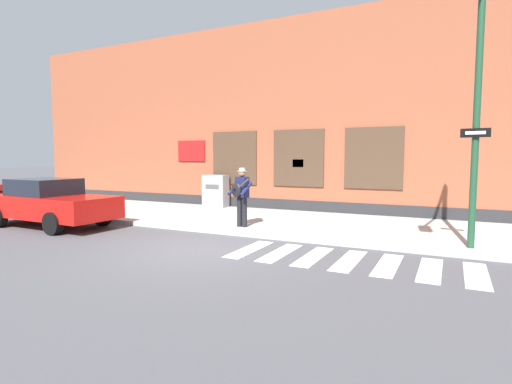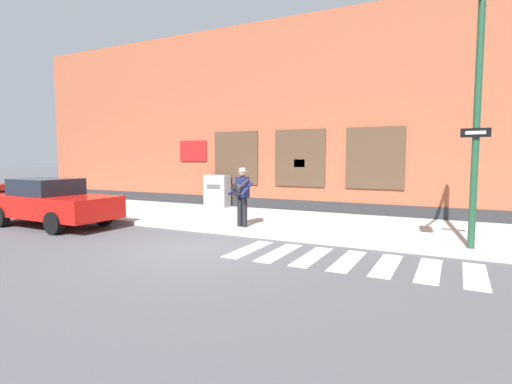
% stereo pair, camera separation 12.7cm
% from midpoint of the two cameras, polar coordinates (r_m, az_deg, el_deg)
% --- Properties ---
extents(ground_plane, '(160.00, 160.00, 0.00)m').
position_cam_midpoint_polar(ground_plane, '(9.79, -8.16, -8.12)').
color(ground_plane, '#4C4C51').
extents(sidewalk, '(28.00, 4.89, 0.15)m').
position_cam_midpoint_polar(sidewalk, '(13.42, 2.14, -4.19)').
color(sidewalk, '#ADAAA3').
rests_on(sidewalk, ground).
extents(building_backdrop, '(28.00, 4.06, 7.56)m').
position_cam_midpoint_polar(building_backdrop, '(17.48, 8.22, 10.05)').
color(building_backdrop, brown).
rests_on(building_backdrop, ground).
extents(crosswalk, '(5.20, 1.90, 0.01)m').
position_cam_midpoint_polar(crosswalk, '(8.86, 12.75, -9.53)').
color(crosswalk, silver).
rests_on(crosswalk, ground).
extents(red_car, '(4.65, 2.08, 1.53)m').
position_cam_midpoint_polar(red_car, '(14.37, -27.66, -1.35)').
color(red_car, red).
rests_on(red_car, ground).
extents(busker, '(0.72, 0.62, 1.75)m').
position_cam_midpoint_polar(busker, '(11.80, -2.45, -0.20)').
color(busker, black).
rests_on(busker, sidewalk).
extents(traffic_light, '(0.80, 3.32, 5.74)m').
position_cam_midpoint_polar(traffic_light, '(9.22, 28.34, 16.19)').
color(traffic_light, '#1E472D').
rests_on(traffic_light, sidewalk).
extents(utility_box, '(1.02, 0.55, 1.33)m').
position_cam_midpoint_polar(utility_box, '(16.72, -6.01, 0.16)').
color(utility_box, gray).
rests_on(utility_box, sidewalk).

